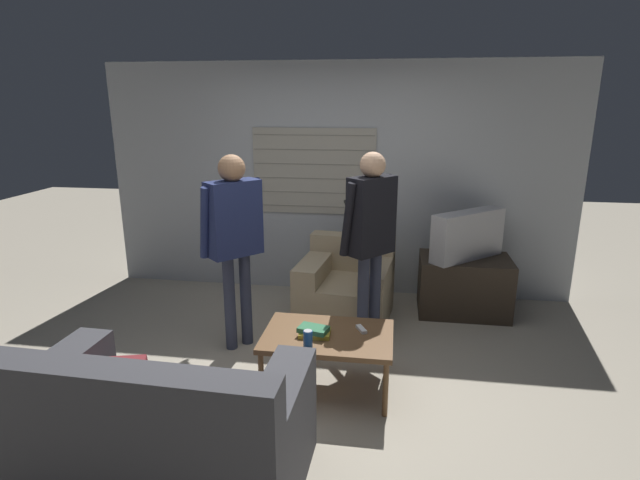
{
  "coord_description": "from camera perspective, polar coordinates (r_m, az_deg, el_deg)",
  "views": [
    {
      "loc": [
        0.66,
        -3.45,
        2.14
      ],
      "look_at": [
        0.05,
        0.56,
        1.0
      ],
      "focal_mm": 28.0,
      "sensor_mm": 36.0,
      "label": 1
    }
  ],
  "objects": [
    {
      "name": "tv_stand",
      "position": [
        5.38,
        16.1,
        -5.01
      ],
      "size": [
        0.91,
        0.59,
        0.59
      ],
      "color": "#33281E",
      "rests_on": "ground_plane"
    },
    {
      "name": "tv",
      "position": [
        5.22,
        16.52,
        0.54
      ],
      "size": [
        0.77,
        0.73,
        0.49
      ],
      "rotation": [
        0.0,
        0.0,
        3.88
      ],
      "color": "#B2B2B7",
      "rests_on": "tv_stand"
    },
    {
      "name": "ground_plane",
      "position": [
        4.11,
        -1.89,
        -15.67
      ],
      "size": [
        16.0,
        16.0,
        0.0
      ],
      "primitive_type": "plane",
      "color": "#B2A893"
    },
    {
      "name": "book_stack",
      "position": [
        3.76,
        -0.67,
        -10.39
      ],
      "size": [
        0.25,
        0.19,
        0.07
      ],
      "color": "gold",
      "rests_on": "coffee_table"
    },
    {
      "name": "couch_blue",
      "position": [
        3.12,
        -18.14,
        -20.37
      ],
      "size": [
        1.63,
        0.99,
        0.94
      ],
      "rotation": [
        0.0,
        0.0,
        -0.03
      ],
      "color": "#424247",
      "rests_on": "ground_plane"
    },
    {
      "name": "person_right_standing",
      "position": [
        4.23,
        5.74,
        1.43
      ],
      "size": [
        0.5,
        0.78,
        1.74
      ],
      "rotation": [
        0.0,
        0.0,
        0.84
      ],
      "color": "#33384C",
      "rests_on": "ground_plane"
    },
    {
      "name": "wall_back",
      "position": [
        5.59,
        1.73,
        6.8
      ],
      "size": [
        5.2,
        0.08,
        2.55
      ],
      "color": "#ADB2B7",
      "rests_on": "ground_plane"
    },
    {
      "name": "soda_can",
      "position": [
        3.58,
        -1.39,
        -11.22
      ],
      "size": [
        0.07,
        0.07,
        0.13
      ],
      "color": "#194C9E",
      "rests_on": "coffee_table"
    },
    {
      "name": "person_left_standing",
      "position": [
        4.3,
        -9.83,
        1.47
      ],
      "size": [
        0.53,
        0.85,
        1.72
      ],
      "rotation": [
        0.0,
        0.0,
        0.83
      ],
      "color": "#33384C",
      "rests_on": "ground_plane"
    },
    {
      "name": "armchair_beige",
      "position": [
        5.06,
        3.03,
        -5.43
      ],
      "size": [
        0.96,
        0.96,
        0.79
      ],
      "rotation": [
        0.0,
        0.0,
        3.03
      ],
      "color": "tan",
      "rests_on": "ground_plane"
    },
    {
      "name": "spare_remote",
      "position": [
        3.85,
        4.75,
        -10.12
      ],
      "size": [
        0.09,
        0.13,
        0.02
      ],
      "rotation": [
        0.0,
        0.0,
        0.47
      ],
      "color": "white",
      "rests_on": "coffee_table"
    },
    {
      "name": "coffee_table",
      "position": [
        3.81,
        0.91,
        -11.24
      ],
      "size": [
        0.97,
        0.65,
        0.46
      ],
      "color": "brown",
      "rests_on": "ground_plane"
    }
  ]
}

